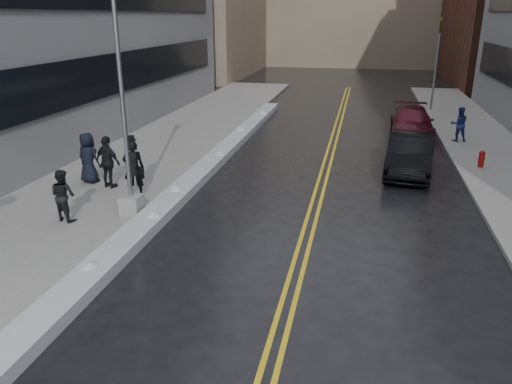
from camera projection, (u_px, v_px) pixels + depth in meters
The scene contains 16 objects.
ground at pixel (211, 253), 13.98m from camera, with size 160.00×160.00×0.00m, color black.
sidewalk_west at pixel (158, 150), 24.29m from camera, with size 5.50×50.00×0.15m, color gray.
sidewalk_east at pixel (505, 170), 21.19m from camera, with size 4.00×50.00×0.15m, color gray.
lane_line_left at pixel (324, 161), 22.72m from camera, with size 0.12×50.00×0.01m, color gold.
lane_line_right at pixel (331, 162), 22.66m from camera, with size 0.12×50.00×0.01m, color gold.
snow_ridge at pixel (210, 164), 21.77m from camera, with size 0.90×30.00×0.34m, color #B8BAC1.
lamppost at pixel (126, 142), 15.62m from camera, with size 0.65×0.65×7.62m.
fire_hydrant at pixel (482, 158), 21.23m from camera, with size 0.26×0.26×0.73m.
traffic_signal at pixel (436, 61), 33.26m from camera, with size 0.16×0.20×6.00m.
pedestrian_fedora at pixel (134, 168), 17.69m from camera, with size 0.74×0.49×2.04m, color black.
pedestrian_b at pixel (63, 195), 15.59m from camera, with size 0.81×0.63×1.67m, color black.
pedestrian_c at pixel (88, 158), 19.10m from camera, with size 0.96×0.62×1.96m, color black.
pedestrian_d at pixel (108, 162), 18.52m from camera, with size 1.16×0.48×1.97m, color black.
pedestrian_east at pixel (459, 124), 25.47m from camera, with size 0.85×0.66×1.75m, color navy.
car_black at pixel (410, 154), 20.73m from camera, with size 1.76×5.04×1.66m, color black.
car_maroon at pixel (412, 122), 27.12m from camera, with size 2.16×5.31×1.54m, color #3E0A16.
Camera 1 is at (3.87, -12.04, 6.32)m, focal length 35.00 mm.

